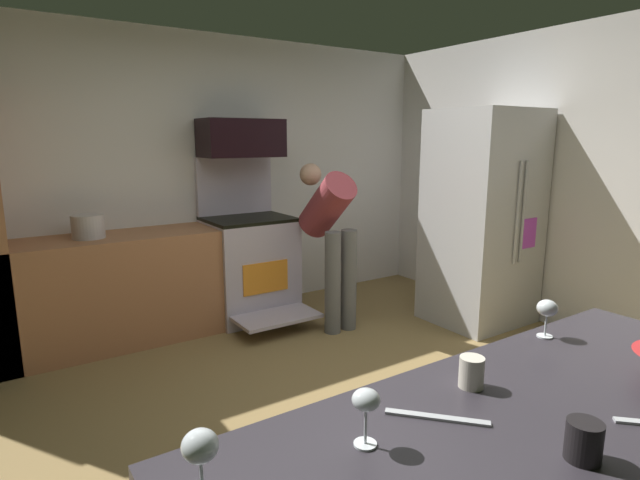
# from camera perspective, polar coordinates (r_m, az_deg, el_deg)

# --- Properties ---
(ground_plane) EXTENTS (5.20, 4.80, 0.02)m
(ground_plane) POSITION_cam_1_polar(r_m,az_deg,el_deg) (3.27, 2.98, -19.45)
(ground_plane) COLOR olive
(wall_back) EXTENTS (5.20, 0.12, 2.60)m
(wall_back) POSITION_cam_1_polar(r_m,az_deg,el_deg) (4.90, -13.43, 6.81)
(wall_back) COLOR silver
(wall_back) RESTS_ON ground
(wall_right) EXTENTS (0.12, 4.80, 2.60)m
(wall_right) POSITION_cam_1_polar(r_m,az_deg,el_deg) (4.80, 28.50, 5.65)
(wall_right) COLOR silver
(wall_right) RESTS_ON ground
(lower_cabinet_run) EXTENTS (2.40, 0.60, 0.90)m
(lower_cabinet_run) POSITION_cam_1_polar(r_m,az_deg,el_deg) (4.47, -22.21, -5.26)
(lower_cabinet_run) COLOR #AA6D47
(lower_cabinet_run) RESTS_ON ground
(oven_range) EXTENTS (0.76, 1.04, 1.50)m
(oven_range) POSITION_cam_1_polar(r_m,az_deg,el_deg) (4.80, -7.97, -2.68)
(oven_range) COLOR #BFB4C7
(oven_range) RESTS_ON ground
(microwave) EXTENTS (0.74, 0.38, 0.34)m
(microwave) POSITION_cam_1_polar(r_m,az_deg,el_deg) (4.75, -8.87, 11.29)
(microwave) COLOR black
(microwave) RESTS_ON oven_range
(refrigerator) EXTENTS (0.86, 0.78, 1.92)m
(refrigerator) POSITION_cam_1_polar(r_m,az_deg,el_deg) (4.80, 17.81, 2.36)
(refrigerator) COLOR #BABABA
(refrigerator) RESTS_ON ground
(person_cook) EXTENTS (0.31, 0.68, 1.44)m
(person_cook) POSITION_cam_1_polar(r_m,az_deg,el_deg) (4.43, 1.19, 1.11)
(person_cook) COLOR slate
(person_cook) RESTS_ON ground
(wine_glass_near) EXTENTS (0.07, 0.07, 0.15)m
(wine_glass_near) POSITION_cam_1_polar(r_m,az_deg,el_deg) (1.33, 5.21, -17.86)
(wine_glass_near) COLOR silver
(wine_glass_near) RESTS_ON counter_island
(wine_glass_mid) EXTENTS (0.08, 0.08, 0.15)m
(wine_glass_mid) POSITION_cam_1_polar(r_m,az_deg,el_deg) (1.21, -13.37, -21.89)
(wine_glass_mid) COLOR silver
(wine_glass_mid) RESTS_ON counter_island
(wine_glass_far) EXTENTS (0.08, 0.08, 0.15)m
(wine_glass_far) POSITION_cam_1_polar(r_m,az_deg,el_deg) (2.17, 24.25, -7.18)
(wine_glass_far) COLOR silver
(wine_glass_far) RESTS_ON counter_island
(mug_coffee) EXTENTS (0.09, 0.09, 0.10)m
(mug_coffee) POSITION_cam_1_polar(r_m,az_deg,el_deg) (1.46, 27.62, -19.44)
(mug_coffee) COLOR black
(mug_coffee) RESTS_ON counter_island
(mug_tea) EXTENTS (0.08, 0.08, 0.10)m
(mug_tea) POSITION_cam_1_polar(r_m,az_deg,el_deg) (1.70, 16.72, -14.09)
(mug_tea) COLOR beige
(mug_tea) RESTS_ON counter_island
(knife_paring) EXTENTS (0.21, 0.23, 0.01)m
(knife_paring) POSITION_cam_1_polar(r_m,az_deg,el_deg) (1.53, 13.04, -18.92)
(knife_paring) COLOR #B7BABF
(knife_paring) RESTS_ON counter_island
(stock_pot) EXTENTS (0.25, 0.25, 0.19)m
(stock_pot) POSITION_cam_1_polar(r_m,az_deg,el_deg) (4.33, -24.70, 1.40)
(stock_pot) COLOR #BFB6B7
(stock_pot) RESTS_ON lower_cabinet_run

